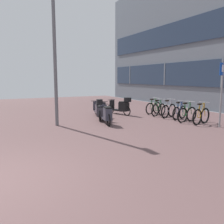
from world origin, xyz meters
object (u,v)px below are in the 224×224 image
object	(u,v)px
scooter_far	(106,115)
lamp_post	(55,50)
scooter_near	(121,106)
bicycle_rack_05	(154,108)
bicycle_rack_00	(201,116)
bicycle_rack_03	(169,111)
scooter_mid	(98,108)
scooter_extra	(101,112)
bicycle_rack_04	(159,109)
bicycle_rack_02	(179,112)
parking_sign	(222,88)
bicycle_rack_01	(187,114)

from	to	relation	value
scooter_far	lamp_post	xyz separation A→B (m)	(-2.03, 0.68, 2.73)
scooter_near	bicycle_rack_05	bearing A→B (deg)	-16.02
bicycle_rack_00	bicycle_rack_03	xyz separation A→B (m)	(-0.10, 2.07, -0.01)
bicycle_rack_00	scooter_mid	world-z (taller)	bicycle_rack_00
bicycle_rack_05	scooter_extra	bearing A→B (deg)	-172.74
bicycle_rack_04	bicycle_rack_02	bearing A→B (deg)	-81.01
scooter_extra	parking_sign	xyz separation A→B (m)	(3.62, -3.89, 1.22)
bicycle_rack_02	bicycle_rack_05	xyz separation A→B (m)	(-0.04, 2.07, -0.00)
bicycle_rack_05	scooter_far	bearing A→B (deg)	-156.69
bicycle_rack_04	bicycle_rack_03	bearing A→B (deg)	-80.73
bicycle_rack_00	parking_sign	xyz separation A→B (m)	(0.12, -0.88, 1.26)
lamp_post	bicycle_rack_03	bearing A→B (deg)	-4.54
bicycle_rack_05	scooter_far	size ratio (longest dim) A/B	0.71
bicycle_rack_01	parking_sign	bearing A→B (deg)	-79.80
bicycle_rack_03	lamp_post	size ratio (longest dim) A/B	0.23
lamp_post	scooter_mid	bearing A→B (deg)	29.93
bicycle_rack_05	scooter_mid	distance (m)	3.25
scooter_near	scooter_far	world-z (taller)	scooter_near
bicycle_rack_01	bicycle_rack_04	xyz separation A→B (m)	(-0.04, 2.07, -0.02)
scooter_extra	bicycle_rack_03	bearing A→B (deg)	-15.37
bicycle_rack_00	scooter_far	size ratio (longest dim) A/B	0.75
scooter_far	lamp_post	world-z (taller)	lamp_post
bicycle_rack_03	bicycle_rack_04	world-z (taller)	bicycle_rack_03
bicycle_rack_03	scooter_mid	world-z (taller)	same
bicycle_rack_04	scooter_extra	size ratio (longest dim) A/B	0.75
scooter_mid	lamp_post	distance (m)	4.02
bicycle_rack_05	bicycle_rack_01	bearing A→B (deg)	-92.76
bicycle_rack_01	scooter_far	bearing A→B (deg)	162.35
bicycle_rack_00	bicycle_rack_04	xyz separation A→B (m)	(-0.21, 2.76, -0.02)
scooter_mid	lamp_post	size ratio (longest dim) A/B	0.32
scooter_mid	scooter_far	size ratio (longest dim) A/B	0.99
bicycle_rack_00	scooter_far	distance (m)	4.20
scooter_extra	lamp_post	world-z (taller)	lamp_post
bicycle_rack_03	scooter_mid	bearing A→B (deg)	148.42
lamp_post	bicycle_rack_02	bearing A→B (deg)	-11.13
scooter_extra	lamp_post	distance (m)	3.62
bicycle_rack_01	scooter_extra	distance (m)	4.07
scooter_mid	scooter_extra	size ratio (longest dim) A/B	1.07
bicycle_rack_00	bicycle_rack_03	distance (m)	2.07
bicycle_rack_00	scooter_far	world-z (taller)	bicycle_rack_00
bicycle_rack_01	scooter_extra	xyz separation A→B (m)	(-3.34, 2.32, 0.05)
bicycle_rack_05	scooter_mid	world-z (taller)	scooter_mid
bicycle_rack_04	scooter_extra	distance (m)	3.31
bicycle_rack_04	scooter_near	bearing A→B (deg)	143.40
scooter_mid	scooter_extra	xyz separation A→B (m)	(-0.27, -0.99, -0.04)
scooter_near	scooter_extra	world-z (taller)	scooter_near
bicycle_rack_03	scooter_near	world-z (taller)	scooter_near
bicycle_rack_00	bicycle_rack_04	world-z (taller)	bicycle_rack_00
scooter_extra	parking_sign	size ratio (longest dim) A/B	0.64
bicycle_rack_05	scooter_extra	world-z (taller)	bicycle_rack_05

